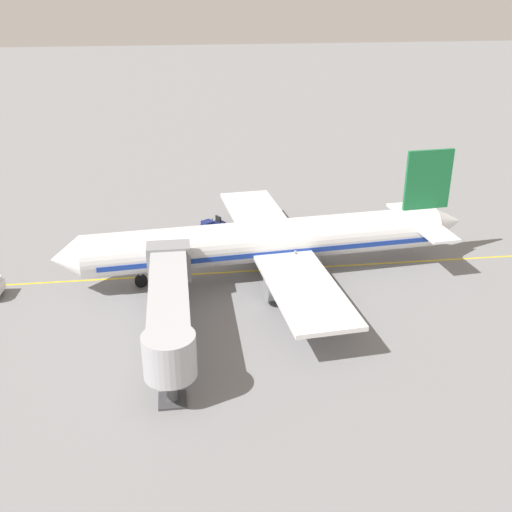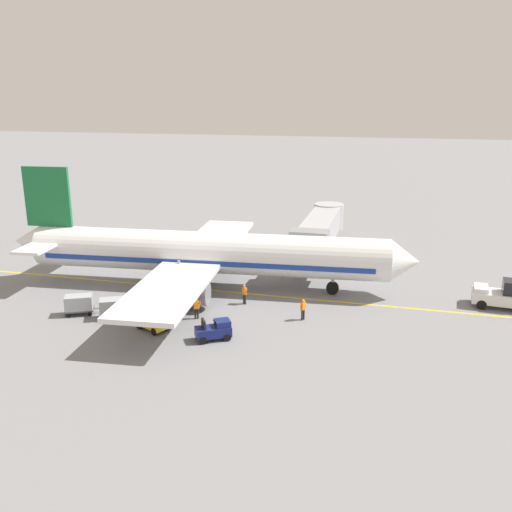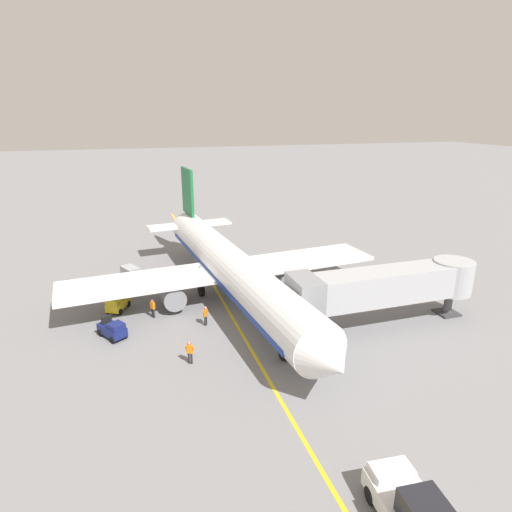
{
  "view_description": "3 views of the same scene",
  "coord_description": "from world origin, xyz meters",
  "px_view_note": "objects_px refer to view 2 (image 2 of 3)",
  "views": [
    {
      "loc": [
        -50.36,
        6.7,
        24.79
      ],
      "look_at": [
        -2.53,
        0.46,
        2.65
      ],
      "focal_mm": 43.2,
      "sensor_mm": 36.0,
      "label": 1
    },
    {
      "loc": [
        43.86,
        15.48,
        16.68
      ],
      "look_at": [
        -1.04,
        3.7,
        3.2
      ],
      "focal_mm": 38.54,
      "sensor_mm": 36.0,
      "label": 2
    },
    {
      "loc": [
        8.05,
        35.13,
        16.59
      ],
      "look_at": [
        -3.35,
        -0.9,
        4.04
      ],
      "focal_mm": 29.89,
      "sensor_mm": 36.0,
      "label": 3
    }
  ],
  "objects_px": {
    "baggage_cart_second_in_train": "(79,303)",
    "ground_crew_marshaller": "(196,307)",
    "jet_bridge": "(320,229)",
    "baggage_tug_lead": "(214,330)",
    "ground_crew_loader": "(245,293)",
    "pushback_tractor": "(503,295)",
    "baggage_tug_trailing": "(153,321)",
    "ground_crew_wing_walker": "(303,308)",
    "parked_airliner": "(205,253)",
    "baggage_cart_front": "(114,307)"
  },
  "relations": [
    {
      "from": "jet_bridge",
      "to": "baggage_cart_front",
      "type": "height_order",
      "value": "jet_bridge"
    },
    {
      "from": "parked_airliner",
      "to": "ground_crew_loader",
      "type": "bearing_deg",
      "value": 54.97
    },
    {
      "from": "pushback_tractor",
      "to": "ground_crew_marshaller",
      "type": "distance_m",
      "value": 24.98
    },
    {
      "from": "pushback_tractor",
      "to": "baggage_cart_second_in_train",
      "type": "relative_size",
      "value": 1.57
    },
    {
      "from": "baggage_cart_second_in_train",
      "to": "ground_crew_marshaller",
      "type": "distance_m",
      "value": 9.46
    },
    {
      "from": "pushback_tractor",
      "to": "baggage_tug_trailing",
      "type": "xyz_separation_m",
      "value": [
        11.51,
        -25.78,
        -0.39
      ]
    },
    {
      "from": "pushback_tractor",
      "to": "ground_crew_marshaller",
      "type": "relative_size",
      "value": 2.71
    },
    {
      "from": "ground_crew_marshaller",
      "to": "baggage_cart_second_in_train",
      "type": "bearing_deg",
      "value": -80.71
    },
    {
      "from": "baggage_tug_lead",
      "to": "baggage_cart_second_in_train",
      "type": "bearing_deg",
      "value": -98.34
    },
    {
      "from": "jet_bridge",
      "to": "baggage_tug_trailing",
      "type": "bearing_deg",
      "value": -23.94
    },
    {
      "from": "baggage_cart_second_in_train",
      "to": "ground_crew_loader",
      "type": "distance_m",
      "value": 13.3
    },
    {
      "from": "baggage_tug_lead",
      "to": "pushback_tractor",
      "type": "bearing_deg",
      "value": 119.7
    },
    {
      "from": "baggage_cart_front",
      "to": "baggage_cart_second_in_train",
      "type": "distance_m",
      "value": 3.05
    },
    {
      "from": "pushback_tractor",
      "to": "jet_bridge",
      "type": "bearing_deg",
      "value": -119.88
    },
    {
      "from": "baggage_tug_trailing",
      "to": "ground_crew_wing_walker",
      "type": "xyz_separation_m",
      "value": [
        -4.78,
        10.4,
        0.24
      ]
    },
    {
      "from": "jet_bridge",
      "to": "pushback_tractor",
      "type": "relative_size",
      "value": 3.58
    },
    {
      "from": "ground_crew_marshaller",
      "to": "pushback_tractor",
      "type": "bearing_deg",
      "value": 110.17
    },
    {
      "from": "ground_crew_marshaller",
      "to": "baggage_tug_trailing",
      "type": "bearing_deg",
      "value": -38.76
    },
    {
      "from": "jet_bridge",
      "to": "ground_crew_loader",
      "type": "relative_size",
      "value": 9.69
    },
    {
      "from": "baggage_tug_lead",
      "to": "ground_crew_loader",
      "type": "relative_size",
      "value": 1.63
    },
    {
      "from": "ground_crew_loader",
      "to": "jet_bridge",
      "type": "bearing_deg",
      "value": 163.22
    },
    {
      "from": "pushback_tractor",
      "to": "ground_crew_loader",
      "type": "height_order",
      "value": "pushback_tractor"
    },
    {
      "from": "baggage_cart_front",
      "to": "ground_crew_wing_walker",
      "type": "distance_m",
      "value": 14.76
    },
    {
      "from": "baggage_cart_second_in_train",
      "to": "ground_crew_loader",
      "type": "xyz_separation_m",
      "value": [
        -5.56,
        12.09,
        0.0
      ]
    },
    {
      "from": "baggage_cart_front",
      "to": "ground_crew_marshaller",
      "type": "height_order",
      "value": "ground_crew_marshaller"
    },
    {
      "from": "parked_airliner",
      "to": "jet_bridge",
      "type": "distance_m",
      "value": 13.97
    },
    {
      "from": "parked_airliner",
      "to": "ground_crew_marshaller",
      "type": "bearing_deg",
      "value": 14.37
    },
    {
      "from": "baggage_tug_trailing",
      "to": "parked_airliner",
      "type": "bearing_deg",
      "value": 177.38
    },
    {
      "from": "pushback_tractor",
      "to": "baggage_cart_front",
      "type": "height_order",
      "value": "pushback_tractor"
    },
    {
      "from": "baggage_tug_trailing",
      "to": "pushback_tractor",
      "type": "bearing_deg",
      "value": 114.07
    },
    {
      "from": "parked_airliner",
      "to": "ground_crew_marshaller",
      "type": "distance_m",
      "value": 7.82
    },
    {
      "from": "jet_bridge",
      "to": "ground_crew_marshaller",
      "type": "relative_size",
      "value": 9.69
    },
    {
      "from": "jet_bridge",
      "to": "baggage_cart_second_in_train",
      "type": "relative_size",
      "value": 5.63
    },
    {
      "from": "parked_airliner",
      "to": "pushback_tractor",
      "type": "distance_m",
      "value": 25.43
    },
    {
      "from": "baggage_cart_front",
      "to": "ground_crew_marshaller",
      "type": "distance_m",
      "value": 6.47
    },
    {
      "from": "jet_bridge",
      "to": "baggage_cart_second_in_train",
      "type": "bearing_deg",
      "value": -39.78
    },
    {
      "from": "ground_crew_loader",
      "to": "baggage_tug_trailing",
      "type": "bearing_deg",
      "value": -36.22
    },
    {
      "from": "jet_bridge",
      "to": "pushback_tractor",
      "type": "xyz_separation_m",
      "value": [
        9.46,
        16.47,
        -2.36
      ]
    },
    {
      "from": "parked_airliner",
      "to": "baggage_cart_front",
      "type": "xyz_separation_m",
      "value": [
        8.77,
        -4.43,
        -2.24
      ]
    },
    {
      "from": "baggage_cart_front",
      "to": "ground_crew_loader",
      "type": "distance_m",
      "value": 10.6
    },
    {
      "from": "parked_airliner",
      "to": "ground_crew_wing_walker",
      "type": "bearing_deg",
      "value": 61.54
    },
    {
      "from": "baggage_tug_trailing",
      "to": "baggage_cart_front",
      "type": "height_order",
      "value": "baggage_tug_trailing"
    },
    {
      "from": "baggage_cart_front",
      "to": "baggage_tug_trailing",
      "type": "bearing_deg",
      "value": 70.67
    },
    {
      "from": "ground_crew_marshaller",
      "to": "jet_bridge",
      "type": "bearing_deg",
      "value": 158.87
    },
    {
      "from": "parked_airliner",
      "to": "ground_crew_marshaller",
      "type": "relative_size",
      "value": 22.1
    },
    {
      "from": "baggage_cart_front",
      "to": "baggage_cart_second_in_train",
      "type": "relative_size",
      "value": 1.0
    },
    {
      "from": "parked_airliner",
      "to": "jet_bridge",
      "type": "bearing_deg",
      "value": 140.71
    },
    {
      "from": "ground_crew_loader",
      "to": "ground_crew_marshaller",
      "type": "distance_m",
      "value": 4.88
    },
    {
      "from": "baggage_tug_trailing",
      "to": "ground_crew_wing_walker",
      "type": "height_order",
      "value": "ground_crew_wing_walker"
    },
    {
      "from": "ground_crew_loader",
      "to": "baggage_cart_second_in_train",
      "type": "bearing_deg",
      "value": -65.3
    }
  ]
}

